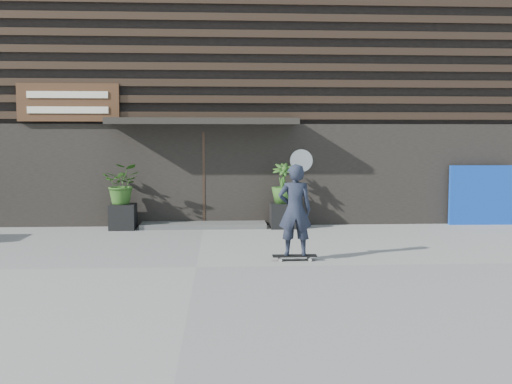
{
  "coord_description": "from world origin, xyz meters",
  "views": [
    {
      "loc": [
        0.42,
        -10.11,
        2.14
      ],
      "look_at": [
        1.11,
        1.79,
        1.1
      ],
      "focal_mm": 42.93,
      "sensor_mm": 36.0,
      "label": 1
    }
  ],
  "objects": [
    {
      "name": "ground",
      "position": [
        0.0,
        0.0,
        0.0
      ],
      "size": [
        80.0,
        80.0,
        0.0
      ],
      "primitive_type": "plane",
      "color": "gray",
      "rests_on": "ground"
    },
    {
      "name": "entrance_step",
      "position": [
        0.0,
        4.6,
        0.06
      ],
      "size": [
        3.0,
        0.8,
        0.12
      ],
      "primitive_type": "cube",
      "color": "#494947",
      "rests_on": "ground"
    },
    {
      "name": "planter_pot_left",
      "position": [
        -1.9,
        4.4,
        0.3
      ],
      "size": [
        0.6,
        0.6,
        0.6
      ],
      "primitive_type": "cube",
      "color": "black",
      "rests_on": "ground"
    },
    {
      "name": "bamboo_left",
      "position": [
        -1.9,
        4.4,
        1.08
      ],
      "size": [
        0.86,
        0.75,
        0.96
      ],
      "primitive_type": "imported",
      "color": "#2D591E",
      "rests_on": "planter_pot_left"
    },
    {
      "name": "planter_pot_right",
      "position": [
        1.9,
        4.4,
        0.3
      ],
      "size": [
        0.6,
        0.6,
        0.6
      ],
      "primitive_type": "cube",
      "color": "black",
      "rests_on": "ground"
    },
    {
      "name": "bamboo_right",
      "position": [
        1.9,
        4.4,
        1.08
      ],
      "size": [
        0.54,
        0.54,
        0.96
      ],
      "primitive_type": "imported",
      "color": "#2D591E",
      "rests_on": "planter_pot_right"
    },
    {
      "name": "blue_tarp",
      "position": [
        6.89,
        4.7,
        0.74
      ],
      "size": [
        1.58,
        0.15,
        1.48
      ],
      "primitive_type": "cube",
      "rotation": [
        0.0,
        0.0,
        -0.02
      ],
      "color": "#0C359F",
      "rests_on": "ground"
    },
    {
      "name": "building",
      "position": [
        -0.0,
        9.96,
        3.99
      ],
      "size": [
        18.0,
        11.0,
        8.0
      ],
      "color": "black",
      "rests_on": "ground"
    },
    {
      "name": "skateboarder",
      "position": [
        1.71,
        0.45,
        0.89
      ],
      "size": [
        0.78,
        0.41,
        1.7
      ],
      "color": "black",
      "rests_on": "ground"
    }
  ]
}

